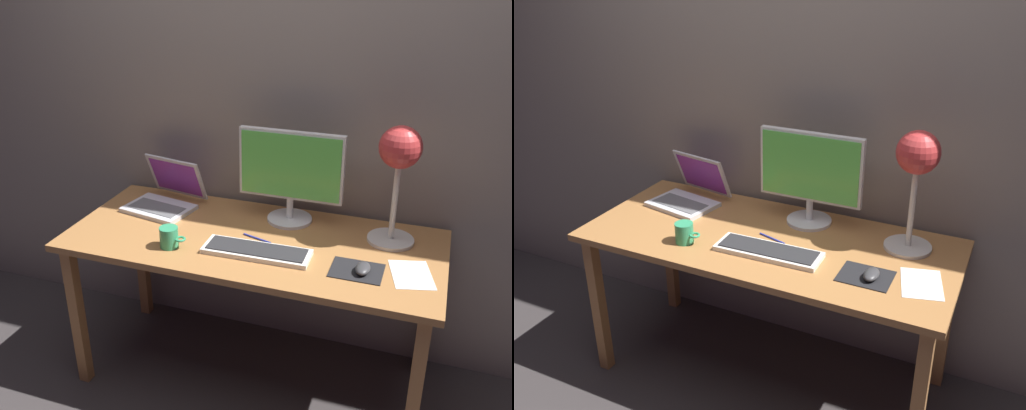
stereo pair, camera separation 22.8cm
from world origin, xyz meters
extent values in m
plane|color=#383333|center=(0.00, 0.00, 0.00)|extent=(4.80, 4.80, 0.00)
cube|color=gray|center=(0.00, 0.40, 1.30)|extent=(4.80, 0.06, 2.60)
cube|color=#A8703D|center=(0.00, 0.00, 0.72)|extent=(1.60, 0.70, 0.03)
cube|color=#A8703D|center=(-0.74, -0.29, 0.35)|extent=(0.05, 0.05, 0.71)
cube|color=#A8703D|center=(0.74, -0.29, 0.35)|extent=(0.05, 0.05, 0.71)
cube|color=#A8703D|center=(-0.74, 0.29, 0.35)|extent=(0.05, 0.05, 0.71)
cube|color=#A8703D|center=(0.74, 0.29, 0.35)|extent=(0.05, 0.05, 0.71)
cylinder|color=silver|center=(0.10, 0.21, 0.75)|extent=(0.20, 0.20, 0.01)
cylinder|color=silver|center=(0.10, 0.21, 0.80)|extent=(0.03, 0.03, 0.10)
cube|color=silver|center=(0.10, 0.21, 1.01)|extent=(0.47, 0.03, 0.31)
cube|color=#59C64C|center=(0.10, 0.20, 1.01)|extent=(0.45, 0.00, 0.29)
cube|color=silver|center=(0.06, -0.13, 0.75)|extent=(0.44, 0.15, 0.02)
cube|color=#28282B|center=(0.06, -0.13, 0.76)|extent=(0.41, 0.12, 0.01)
cube|color=silver|center=(-0.51, 0.11, 0.75)|extent=(0.34, 0.27, 0.02)
cube|color=slate|center=(-0.52, 0.10, 0.76)|extent=(0.28, 0.16, 0.00)
cube|color=silver|center=(-0.49, 0.26, 0.86)|extent=(0.31, 0.14, 0.21)
cube|color=purple|center=(-0.49, 0.26, 0.86)|extent=(0.28, 0.12, 0.18)
cylinder|color=beige|center=(0.56, 0.16, 0.75)|extent=(0.20, 0.20, 0.01)
cylinder|color=silver|center=(0.56, 0.16, 0.94)|extent=(0.02, 0.02, 0.37)
sphere|color=#BF3333|center=(0.56, 0.16, 1.16)|extent=(0.17, 0.17, 0.17)
sphere|color=#FFEAB2|center=(0.56, 0.15, 1.11)|extent=(0.06, 0.06, 0.06)
cube|color=black|center=(0.47, -0.13, 0.74)|extent=(0.20, 0.16, 0.00)
ellipsoid|color=#38383A|center=(0.49, -0.13, 0.76)|extent=(0.06, 0.10, 0.03)
cylinder|color=#339966|center=(-0.30, -0.19, 0.78)|extent=(0.08, 0.08, 0.09)
torus|color=#339966|center=(-0.25, -0.19, 0.78)|extent=(0.05, 0.05, 0.01)
cube|color=white|center=(0.67, -0.09, 0.74)|extent=(0.20, 0.24, 0.00)
cylinder|color=#2633A5|center=(0.02, -0.01, 0.74)|extent=(0.14, 0.05, 0.01)
camera|label=1|loc=(0.71, -2.01, 1.87)|focal=39.50mm
camera|label=2|loc=(0.92, -1.92, 1.87)|focal=39.50mm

